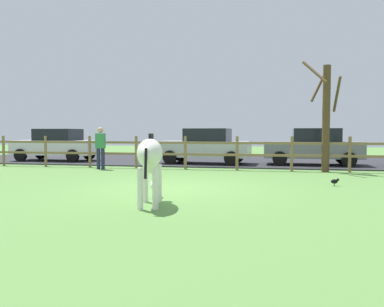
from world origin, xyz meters
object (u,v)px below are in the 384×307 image
object	(u,v)px
crow_on_grass	(335,181)
visitor_near_fence	(100,146)
parked_car_silver	(205,146)
parked_car_white	(56,145)
parked_car_grey	(313,146)
zebra	(150,158)
bare_tree	(326,115)

from	to	relation	value
crow_on_grass	visitor_near_fence	bearing A→B (deg)	159.29
visitor_near_fence	parked_car_silver	bearing A→B (deg)	39.12
crow_on_grass	parked_car_silver	bearing A→B (deg)	126.87
parked_car_white	crow_on_grass	bearing A→B (deg)	-27.65
crow_on_grass	parked_car_white	size ratio (longest dim) A/B	0.05
parked_car_white	parked_car_silver	bearing A→B (deg)	-1.81
parked_car_grey	crow_on_grass	bearing A→B (deg)	-90.81
zebra	parked_car_grey	world-z (taller)	parked_car_grey
crow_on_grass	parked_car_silver	xyz separation A→B (m)	(-4.55, 6.06, 0.72)
parked_car_grey	parked_car_silver	xyz separation A→B (m)	(-4.64, -0.23, 0.00)
bare_tree	zebra	size ratio (longest dim) A/B	2.11
zebra	crow_on_grass	distance (m)	5.43
crow_on_grass	parked_car_white	distance (m)	13.59
bare_tree	crow_on_grass	distance (m)	4.28
zebra	visitor_near_fence	bearing A→B (deg)	122.06
parked_car_silver	parked_car_white	bearing A→B (deg)	178.19
bare_tree	parked_car_white	bearing A→B (deg)	168.50
bare_tree	zebra	world-z (taller)	bare_tree
zebra	parked_car_white	bearing A→B (deg)	129.06
parked_car_grey	visitor_near_fence	xyz separation A→B (m)	(-8.28, -3.20, 0.06)
parked_car_grey	zebra	bearing A→B (deg)	-112.63
parked_car_silver	parked_car_grey	bearing A→B (deg)	2.88
bare_tree	crow_on_grass	xyz separation A→B (m)	(-0.25, -3.80, -1.95)
crow_on_grass	parked_car_grey	size ratio (longest dim) A/B	0.05
bare_tree	parked_car_silver	world-z (taller)	bare_tree
parked_car_white	visitor_near_fence	size ratio (longest dim) A/B	2.45
crow_on_grass	parked_car_silver	size ratio (longest dim) A/B	0.05
parked_car_grey	parked_car_silver	world-z (taller)	same
parked_car_grey	parked_car_white	bearing A→B (deg)	179.98
zebra	parked_car_grey	xyz separation A→B (m)	(4.11, 9.86, -0.08)
zebra	parked_car_silver	size ratio (longest dim) A/B	0.47
zebra	crow_on_grass	world-z (taller)	zebra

